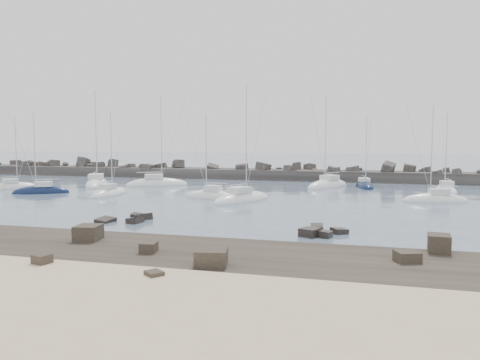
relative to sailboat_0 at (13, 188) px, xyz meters
name	(u,v)px	position (x,y,z in m)	size (l,w,h in m)	color
ground	(203,208)	(34.23, -10.91, -0.14)	(400.00, 400.00, 0.00)	slate
rock_shelf	(84,255)	(33.94, -32.88, -0.11)	(140.00, 12.17, 1.83)	black
rock_cluster_near	(127,221)	(30.31, -20.63, -0.14)	(4.39, 4.81, 1.36)	black
rock_cluster_far	(320,234)	(47.98, -22.16, -0.14)	(3.82, 3.88, 1.29)	black
breakwater	(230,176)	(26.23, 27.08, 0.21)	(115.00, 7.56, 5.32)	#312D2B
sailboat_0	(13,188)	(0.00, 0.00, 0.00)	(6.57, 7.13, 11.82)	white
sailboat_1	(97,185)	(9.43, 7.66, 0.02)	(7.37, 10.91, 16.57)	white
sailboat_2	(41,192)	(7.91, -3.80, 0.01)	(7.79, 5.55, 12.11)	#0E1A3B
sailboat_3	(110,194)	(18.28, -3.29, 0.00)	(2.62, 7.75, 12.24)	white
sailboat_4	(157,185)	(18.78, 10.33, 0.01)	(10.19, 7.68, 15.74)	white
sailboat_5	(211,197)	(32.44, -2.94, 0.01)	(7.34, 3.05, 11.53)	white
sailboat_6	(328,186)	(45.73, 14.97, 0.02)	(7.50, 9.86, 15.33)	white
sailboat_7	(242,200)	(37.01, -4.57, 0.01)	(6.93, 9.80, 14.97)	white
sailboat_8	(364,186)	(51.28, 16.05, -0.01)	(3.80, 7.80, 11.84)	#0E1A3B
sailboat_9	(436,201)	(59.57, 0.79, 0.00)	(8.13, 3.75, 12.46)	white
sailboat_10	(446,191)	(62.50, 12.60, 0.01)	(3.02, 7.84, 12.25)	white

